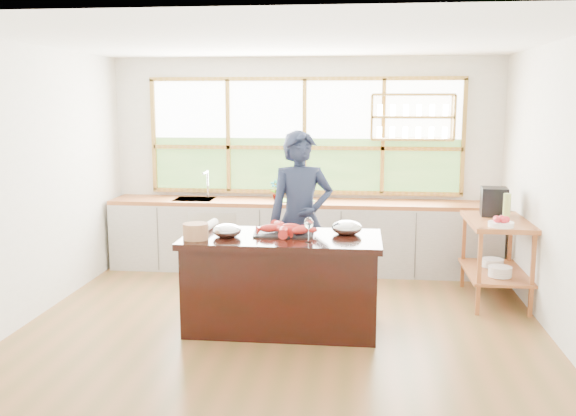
# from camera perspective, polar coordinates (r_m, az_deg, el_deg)

# --- Properties ---
(ground_plane) EXTENTS (5.00, 5.00, 0.00)m
(ground_plane) POSITION_cam_1_polar(r_m,az_deg,el_deg) (6.45, -0.31, -9.99)
(ground_plane) COLOR brown
(room_shell) EXTENTS (5.02, 4.52, 2.71)m
(room_shell) POSITION_cam_1_polar(r_m,az_deg,el_deg) (6.60, 0.41, 6.02)
(room_shell) COLOR silver
(room_shell) RESTS_ON ground_plane
(back_counter) EXTENTS (4.90, 0.63, 0.90)m
(back_counter) POSITION_cam_1_polar(r_m,az_deg,el_deg) (8.19, 1.14, -2.44)
(back_counter) COLOR beige
(back_counter) RESTS_ON ground_plane
(right_shelf_unit) EXTENTS (0.62, 1.10, 0.90)m
(right_shelf_unit) POSITION_cam_1_polar(r_m,az_deg,el_deg) (7.25, 18.03, -3.29)
(right_shelf_unit) COLOR #A5562F
(right_shelf_unit) RESTS_ON ground_plane
(island) EXTENTS (1.85, 0.90, 0.90)m
(island) POSITION_cam_1_polar(r_m,az_deg,el_deg) (6.12, -0.54, -6.61)
(island) COLOR black
(island) RESTS_ON ground_plane
(cook) EXTENTS (0.76, 0.59, 1.85)m
(cook) POSITION_cam_1_polar(r_m,az_deg,el_deg) (6.68, 1.14, -1.06)
(cook) COLOR #192037
(cook) RESTS_ON ground_plane
(potted_plant) EXTENTS (0.14, 0.11, 0.25)m
(potted_plant) POSITION_cam_1_polar(r_m,az_deg,el_deg) (8.19, -1.14, 1.63)
(potted_plant) COLOR slate
(potted_plant) RESTS_ON back_counter
(cutting_board) EXTENTS (0.45, 0.38, 0.01)m
(cutting_board) POSITION_cam_1_polar(r_m,az_deg,el_deg) (8.11, 0.88, 0.70)
(cutting_board) COLOR #6ABD3A
(cutting_board) RESTS_ON back_counter
(espresso_machine) EXTENTS (0.30, 0.32, 0.31)m
(espresso_machine) POSITION_cam_1_polar(r_m,az_deg,el_deg) (7.41, 17.84, 0.54)
(espresso_machine) COLOR black
(espresso_machine) RESTS_ON right_shelf_unit
(wine_bottle) EXTENTS (0.08, 0.08, 0.31)m
(wine_bottle) POSITION_cam_1_polar(r_m,az_deg,el_deg) (7.03, 18.86, -0.00)
(wine_bottle) COLOR #9BB452
(wine_bottle) RESTS_ON right_shelf_unit
(fruit_bowl) EXTENTS (0.25, 0.25, 0.11)m
(fruit_bowl) POSITION_cam_1_polar(r_m,az_deg,el_deg) (6.80, 18.42, -1.24)
(fruit_bowl) COLOR white
(fruit_bowl) RESTS_ON right_shelf_unit
(slate_board) EXTENTS (0.58, 0.44, 0.02)m
(slate_board) POSITION_cam_1_polar(r_m,az_deg,el_deg) (6.12, -0.44, -2.24)
(slate_board) COLOR black
(slate_board) RESTS_ON island
(lobster_pile) EXTENTS (0.52, 0.48, 0.08)m
(lobster_pile) POSITION_cam_1_polar(r_m,az_deg,el_deg) (6.08, -0.27, -1.85)
(lobster_pile) COLOR red
(lobster_pile) RESTS_ON slate_board
(mixing_bowl_left) EXTENTS (0.27, 0.27, 0.13)m
(mixing_bowl_left) POSITION_cam_1_polar(r_m,az_deg,el_deg) (6.01, -5.44, -2.02)
(mixing_bowl_left) COLOR #B6B8BC
(mixing_bowl_left) RESTS_ON island
(mixing_bowl_right) EXTENTS (0.29, 0.29, 0.14)m
(mixing_bowl_right) POSITION_cam_1_polar(r_m,az_deg,el_deg) (6.13, 5.25, -1.75)
(mixing_bowl_right) COLOR #B6B8BC
(mixing_bowl_right) RESTS_ON island
(wine_glass) EXTENTS (0.08, 0.08, 0.22)m
(wine_glass) POSITION_cam_1_polar(r_m,az_deg,el_deg) (5.75, 1.85, -1.46)
(wine_glass) COLOR white
(wine_glass) RESTS_ON island
(wicker_basket) EXTENTS (0.23, 0.23, 0.15)m
(wicker_basket) POSITION_cam_1_polar(r_m,az_deg,el_deg) (5.93, -8.21, -2.08)
(wicker_basket) COLOR tan
(wicker_basket) RESTS_ON island
(parchment_roll) EXTENTS (0.10, 0.31, 0.08)m
(parchment_roll) POSITION_cam_1_polar(r_m,az_deg,el_deg) (6.40, -6.94, -1.49)
(parchment_roll) COLOR white
(parchment_roll) RESTS_ON island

